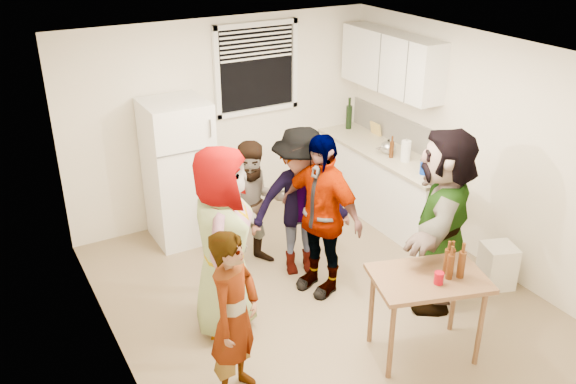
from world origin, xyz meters
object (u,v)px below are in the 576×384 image
red_cup (438,283)px  trash_bin (498,264)px  serving_table (420,352)px  guest_back_right (300,269)px  wine_bottle (348,128)px  blue_cup (424,174)px  guest_back_left (256,263)px  guest_grey (227,324)px  beer_bottle_table (460,277)px  guest_black (319,287)px  refrigerator (179,172)px  guest_orange (433,298)px  kettle (388,153)px  beer_bottle_counter (391,157)px

red_cup → trash_bin: bearing=22.2°
serving_table → red_cup: size_ratio=9.00×
trash_bin → guest_back_right: trash_bin is taller
wine_bottle → serving_table: bearing=-113.2°
blue_cup → guest_back_left: bearing=164.2°
blue_cup → guest_grey: 2.79m
wine_bottle → trash_bin: (0.01, -2.80, -0.65)m
trash_bin → serving_table: (-1.40, -0.45, -0.25)m
beer_bottle_table → guest_black: size_ratio=0.14×
blue_cup → guest_back_left: 2.15m
refrigerator → trash_bin: bearing=-46.2°
refrigerator → red_cup: (1.10, -3.19, -0.04)m
serving_table → beer_bottle_table: beer_bottle_table is taller
refrigerator → guest_orange: bearing=-54.7°
trash_bin → kettle: bearing=93.5°
blue_cup → guest_grey: (-2.62, -0.33, -0.90)m
refrigerator → kettle: 2.54m
guest_black → guest_back_right: bearing=162.6°
guest_back_right → guest_orange: (0.91, -1.14, 0.00)m
refrigerator → wine_bottle: size_ratio=5.32×
wine_bottle → guest_grey: 3.54m
beer_bottle_counter → guest_back_right: beer_bottle_counter is taller
refrigerator → serving_table: bearing=-70.1°
beer_bottle_counter → red_cup: size_ratio=1.92×
refrigerator → guest_orange: size_ratio=0.92×
beer_bottle_counter → beer_bottle_table: bearing=-114.4°
kettle → blue_cup: (-0.03, -0.70, 0.00)m
red_cup → guest_back_left: red_cup is taller
trash_bin → guest_black: 1.89m
beer_bottle_table → guest_black: bearing=108.0°
beer_bottle_table → blue_cup: bearing=58.3°
wine_bottle → serving_table: (-1.39, -3.25, -0.90)m
refrigerator → guest_back_left: bearing=-63.7°
wine_bottle → guest_back_left: 2.49m
serving_table → red_cup: 0.82m
refrigerator → beer_bottle_table: size_ratio=6.98×
wine_bottle → guest_black: 2.68m
guest_back_right → red_cup: bearing=-65.5°
trash_bin → guest_grey: trash_bin is taller
guest_black → guest_orange: bearing=32.9°
wine_bottle → blue_cup: 1.71m
kettle → beer_bottle_table: (-1.07, -2.39, -0.09)m
beer_bottle_table → guest_back_right: 2.08m
kettle → guest_grey: (-2.65, -1.03, -0.90)m
kettle → red_cup: 2.71m
red_cup → guest_back_right: size_ratio=0.06×
guest_back_right → blue_cup: bearing=10.3°
kettle → trash_bin: kettle is taller
wine_bottle → beer_bottle_counter: (-0.15, -1.13, 0.00)m
kettle → guest_black: (-1.55, -0.92, -0.90)m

